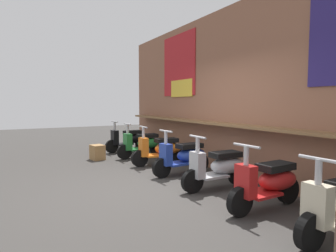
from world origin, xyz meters
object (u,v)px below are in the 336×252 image
at_px(scooter_green, 144,143).
at_px(scooter_orange, 162,149).
at_px(scooter_silver, 220,167).
at_px(scooter_black, 129,139).
at_px(scooter_blue, 185,156).
at_px(scooter_red, 270,182).
at_px(merchandise_crate, 97,152).

bearing_deg(scooter_green, scooter_orange, 88.34).
bearing_deg(scooter_silver, scooter_orange, -89.35).
relative_size(scooter_green, scooter_silver, 1.00).
distance_m(scooter_orange, scooter_silver, 2.24).
xyz_separation_m(scooter_black, scooter_orange, (2.22, 0.00, 0.00)).
xyz_separation_m(scooter_green, scooter_blue, (2.17, -0.00, 0.00)).
xyz_separation_m(scooter_black, scooter_red, (5.58, 0.00, 0.00)).
bearing_deg(scooter_black, scooter_red, 86.30).
xyz_separation_m(scooter_black, scooter_green, (1.12, 0.00, 0.00)).
bearing_deg(scooter_orange, scooter_black, -86.70).
height_order(scooter_black, scooter_silver, same).
relative_size(scooter_silver, scooter_red, 1.00).
xyz_separation_m(scooter_orange, scooter_silver, (2.24, 0.00, 0.00)).
relative_size(scooter_green, scooter_orange, 1.00).
bearing_deg(merchandise_crate, scooter_red, 14.53).
height_order(scooter_black, scooter_green, same).
distance_m(scooter_silver, scooter_red, 1.12).
relative_size(scooter_black, scooter_red, 1.00).
bearing_deg(merchandise_crate, scooter_silver, 18.74).
xyz_separation_m(scooter_red, merchandise_crate, (-4.75, -1.23, -0.19)).
distance_m(scooter_black, scooter_silver, 4.46).
bearing_deg(scooter_blue, merchandise_crate, -67.26).
bearing_deg(scooter_blue, scooter_red, 86.08).
bearing_deg(scooter_black, scooter_blue, 86.30).
xyz_separation_m(scooter_blue, scooter_silver, (1.18, 0.00, 0.00)).
distance_m(scooter_green, scooter_red, 4.47).
distance_m(scooter_black, scooter_blue, 3.28).
relative_size(scooter_black, scooter_orange, 1.00).
xyz_separation_m(scooter_black, merchandise_crate, (0.83, -1.23, -0.19)).
xyz_separation_m(scooter_silver, merchandise_crate, (-3.63, -1.23, -0.19)).
bearing_deg(merchandise_crate, scooter_blue, 26.66).
distance_m(scooter_orange, scooter_blue, 1.07).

